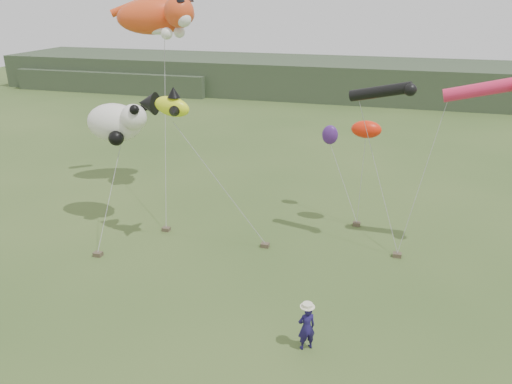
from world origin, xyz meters
TOP-DOWN VIEW (x-y plane):
  - ground at (0.00, 0.00)m, footprint 120.00×120.00m
  - headland at (-3.11, 44.69)m, footprint 90.00×13.00m
  - festival_attendant at (1.85, -1.69)m, footprint 0.75×0.68m
  - sandbag_anchors at (-1.85, 5.39)m, footprint 13.77×6.86m
  - cat_kite at (-8.88, 10.90)m, footprint 5.75×3.76m
  - fish_kite at (-5.92, 4.39)m, footprint 2.68×1.79m
  - tube_kites at (6.00, 7.15)m, footprint 7.25×1.57m
  - panda_kite at (-9.29, 6.04)m, footprint 3.39×2.19m
  - misc_kites at (2.13, 9.19)m, footprint 3.11×2.37m

SIDE VIEW (x-z plane):
  - ground at x=0.00m, z-range 0.00..0.00m
  - sandbag_anchors at x=-1.85m, z-range 0.00..0.20m
  - festival_attendant at x=1.85m, z-range 0.00..1.71m
  - headland at x=-3.11m, z-range -0.08..3.92m
  - misc_kites at x=2.13m, z-range 4.03..5.82m
  - panda_kite at x=-9.29m, z-range 4.32..6.42m
  - fish_kite at x=-5.92m, z-range 6.07..7.50m
  - tube_kites at x=6.00m, z-range 6.82..8.22m
  - cat_kite at x=-8.88m, z-range 8.99..11.44m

